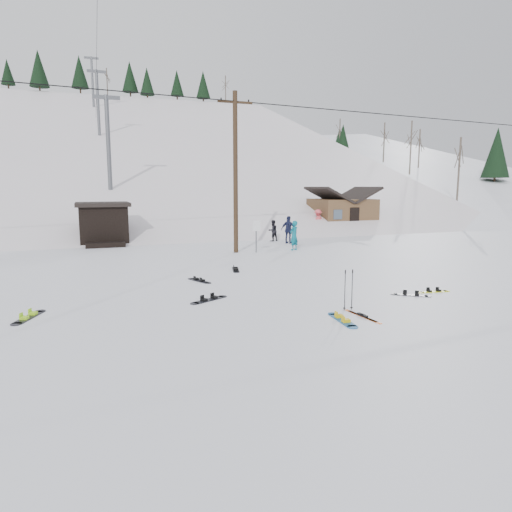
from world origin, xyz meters
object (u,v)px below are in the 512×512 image
object	(u,v)px
utility_pole	(235,170)
hero_snowboard	(342,320)
hero_skis	(363,316)
cabin	(342,213)

from	to	relation	value
utility_pole	hero_snowboard	distance (m)	14.82
hero_snowboard	hero_skis	bearing A→B (deg)	-73.92
cabin	hero_snowboard	world-z (taller)	cabin
utility_pole	hero_skis	xyz separation A→B (m)	(-0.57, -13.87, -4.66)
cabin	hero_skis	size ratio (longest dim) A/B	3.34
hero_snowboard	hero_skis	world-z (taller)	hero_snowboard
utility_pole	hero_skis	bearing A→B (deg)	-92.36
cabin	hero_skis	world-z (taller)	cabin
cabin	hero_snowboard	xyz separation A→B (m)	(-14.33, -24.00, -1.45)
utility_pole	hero_snowboard	world-z (taller)	utility_pole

